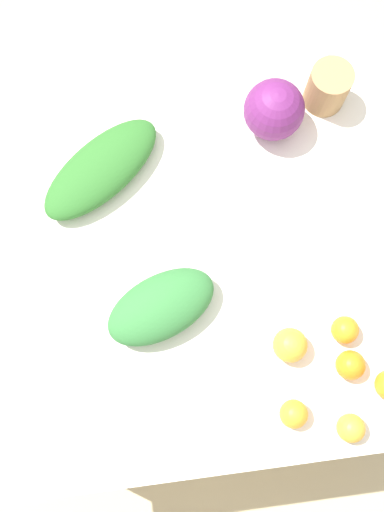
% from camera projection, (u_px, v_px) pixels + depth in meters
% --- Properties ---
extents(ground_plane, '(8.00, 8.00, 0.00)m').
position_uv_depth(ground_plane, '(192.00, 304.00, 2.19)').
color(ground_plane, '#C6B289').
extents(dining_table, '(1.18, 1.04, 0.78)m').
position_uv_depth(dining_table, '(192.00, 267.00, 1.54)').
color(dining_table, silver).
rests_on(dining_table, ground_plane).
extents(cabbage_purple, '(0.16, 0.16, 0.16)m').
position_uv_depth(cabbage_purple, '(274.00, 110.00, 1.45)').
color(cabbage_purple, '#6B2366').
rests_on(cabbage_purple, dining_table).
extents(paper_bag, '(0.11, 0.11, 0.12)m').
position_uv_depth(paper_bag, '(328.00, 87.00, 1.48)').
color(paper_bag, '#A87F51').
rests_on(paper_bag, dining_table).
extents(greens_bunch_kale, '(0.31, 0.24, 0.09)m').
position_uv_depth(greens_bunch_kale, '(161.00, 307.00, 1.36)').
color(greens_bunch_kale, '#337538').
rests_on(greens_bunch_kale, dining_table).
extents(greens_bunch_dandelion, '(0.38, 0.34, 0.08)m').
position_uv_depth(greens_bunch_dandelion, '(101.00, 169.00, 1.46)').
color(greens_bunch_dandelion, '#2D6B28').
rests_on(greens_bunch_dandelion, dining_table).
extents(orange_0, '(0.08, 0.08, 0.08)m').
position_uv_depth(orange_0, '(290.00, 345.00, 1.35)').
color(orange_0, '#F9A833').
rests_on(orange_0, dining_table).
extents(orange_1, '(0.07, 0.07, 0.07)m').
position_uv_depth(orange_1, '(351.00, 365.00, 1.34)').
color(orange_1, orange).
rests_on(orange_1, dining_table).
extents(orange_2, '(0.07, 0.07, 0.07)m').
position_uv_depth(orange_2, '(294.00, 414.00, 1.32)').
color(orange_2, orange).
rests_on(orange_2, dining_table).
extents(orange_4, '(0.07, 0.07, 0.07)m').
position_uv_depth(orange_4, '(351.00, 428.00, 1.31)').
color(orange_4, '#F9A833').
rests_on(orange_4, dining_table).
extents(orange_5, '(0.07, 0.07, 0.07)m').
position_uv_depth(orange_5, '(345.00, 330.00, 1.36)').
color(orange_5, orange).
rests_on(orange_5, dining_table).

